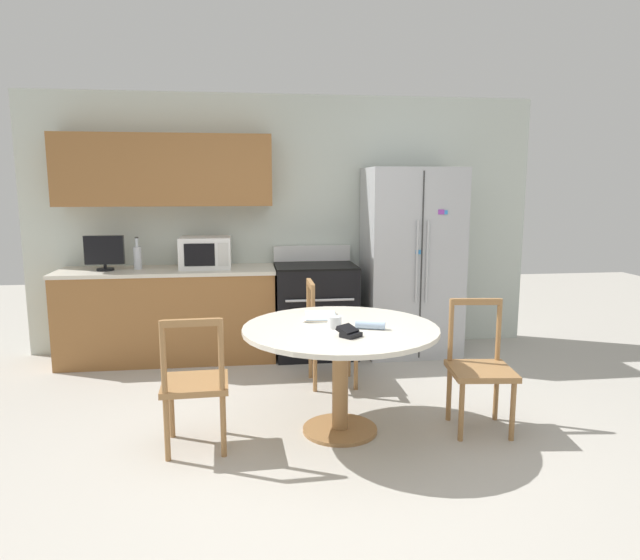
{
  "coord_description": "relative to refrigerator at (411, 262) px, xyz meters",
  "views": [
    {
      "loc": [
        -0.43,
        -3.3,
        1.69
      ],
      "look_at": [
        0.16,
        1.15,
        0.95
      ],
      "focal_mm": 32.0,
      "sensor_mm": 36.0,
      "label": 1
    }
  ],
  "objects": [
    {
      "name": "countertop_tv",
      "position": [
        -2.98,
        0.03,
        0.14
      ],
      "size": [
        0.36,
        0.16,
        0.33
      ],
      "color": "black",
      "rests_on": "kitchen_counter"
    },
    {
      "name": "wallet",
      "position": [
        -1.02,
        -2.09,
        -0.16
      ],
      "size": [
        0.17,
        0.17,
        0.07
      ],
      "color": "black",
      "rests_on": "dining_table"
    },
    {
      "name": "refrigerator",
      "position": [
        0.0,
        0.0,
        0.0
      ],
      "size": [
        0.93,
        0.71,
        1.87
      ],
      "color": "#B2B5BA",
      "rests_on": "ground_plane"
    },
    {
      "name": "back_wall",
      "position": [
        -1.54,
        0.36,
        0.51
      ],
      "size": [
        5.2,
        0.44,
        2.6
      ],
      "color": "silver",
      "rests_on": "ground_plane"
    },
    {
      "name": "candle_glass",
      "position": [
        -1.08,
        -1.86,
        -0.15
      ],
      "size": [
        0.09,
        0.09,
        0.08
      ],
      "color": "silver",
      "rests_on": "dining_table"
    },
    {
      "name": "dining_chair_right",
      "position": [
        -0.06,
        -1.9,
        -0.5
      ],
      "size": [
        0.47,
        0.47,
        0.9
      ],
      "rotation": [
        0.0,
        0.0,
        3.03
      ],
      "color": "#9E7042",
      "rests_on": "ground_plane"
    },
    {
      "name": "counter_bottle",
      "position": [
        -2.69,
        0.08,
        0.08
      ],
      "size": [
        0.08,
        0.08,
        0.31
      ],
      "color": "silver",
      "rests_on": "kitchen_counter"
    },
    {
      "name": "dining_chair_left",
      "position": [
        -2.0,
        -1.97,
        -0.5
      ],
      "size": [
        0.44,
        0.44,
        0.9
      ],
      "rotation": [
        0.0,
        0.0,
        6.32
      ],
      "color": "#9E7042",
      "rests_on": "ground_plane"
    },
    {
      "name": "oven_range",
      "position": [
        -0.97,
        0.03,
        -0.47
      ],
      "size": [
        0.79,
        0.68,
        1.08
      ],
      "color": "black",
      "rests_on": "ground_plane"
    },
    {
      "name": "ground_plane",
      "position": [
        -1.23,
        -2.24,
        -0.93
      ],
      "size": [
        14.0,
        14.0,
        0.0
      ],
      "primitive_type": "plane",
      "color": "#B2ADA3"
    },
    {
      "name": "dining_table",
      "position": [
        -1.03,
        -1.83,
        -0.31
      ],
      "size": [
        1.33,
        1.33,
        0.75
      ],
      "color": "beige",
      "rests_on": "ground_plane"
    },
    {
      "name": "dining_chair_far",
      "position": [
        -0.96,
        -0.86,
        -0.5
      ],
      "size": [
        0.42,
        0.42,
        0.9
      ],
      "rotation": [
        0.0,
        0.0,
        4.71
      ],
      "color": "#9E7042",
      "rests_on": "ground_plane"
    },
    {
      "name": "microwave",
      "position": [
        -2.04,
        0.07,
        0.12
      ],
      "size": [
        0.49,
        0.37,
        0.3
      ],
      "color": "white",
      "rests_on": "kitchen_counter"
    },
    {
      "name": "mail_stack",
      "position": [
        -1.13,
        -1.56,
        -0.17
      ],
      "size": [
        0.29,
        0.35,
        0.02
      ],
      "color": "white",
      "rests_on": "dining_table"
    },
    {
      "name": "folded_napkin",
      "position": [
        -0.84,
        -1.92,
        -0.16
      ],
      "size": [
        0.2,
        0.12,
        0.05
      ],
      "color": "#A3BCDB",
      "rests_on": "dining_table"
    },
    {
      "name": "kitchen_counter",
      "position": [
        -2.41,
        0.05,
        -0.48
      ],
      "size": [
        2.07,
        0.64,
        0.9
      ],
      "color": "#936033",
      "rests_on": "ground_plane"
    }
  ]
}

